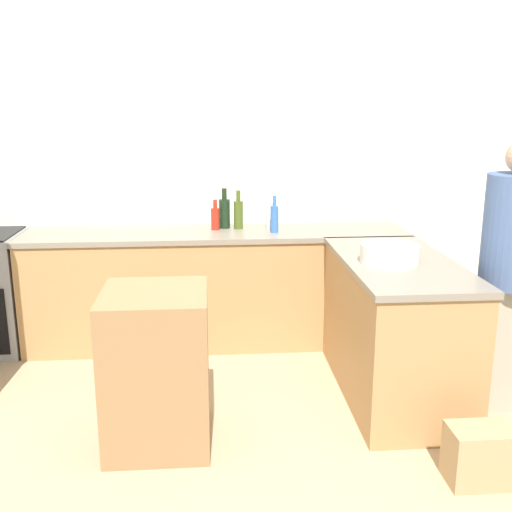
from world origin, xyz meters
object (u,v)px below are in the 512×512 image
vinegar_bottle_clear (269,214)px  person_at_peninsula (511,270)px  olive_oil_bottle (238,214)px  paper_bag (479,455)px  wine_bottle_dark (224,212)px  hot_sauce_bottle (215,218)px  mixing_bowl (390,254)px  island_table (157,368)px  water_bottle_blue (275,218)px

vinegar_bottle_clear → person_at_peninsula: (1.34, -1.28, -0.13)m
olive_oil_bottle → paper_bag: size_ratio=0.96×
wine_bottle_dark → paper_bag: size_ratio=1.00×
olive_oil_bottle → hot_sauce_bottle: (-0.19, -0.02, -0.03)m
wine_bottle_dark → hot_sauce_bottle: size_ratio=1.34×
wine_bottle_dark → olive_oil_bottle: wine_bottle_dark is taller
mixing_bowl → olive_oil_bottle: olive_oil_bottle is taller
island_table → mixing_bowl: bearing=16.1°
vinegar_bottle_clear → olive_oil_bottle: bearing=170.7°
person_at_peninsula → paper_bag: bearing=-122.1°
island_table → mixing_bowl: mixing_bowl is taller
olive_oil_bottle → island_table: bearing=-109.1°
water_bottle_blue → wine_bottle_dark: (-0.38, 0.20, 0.01)m
mixing_bowl → vinegar_bottle_clear: 1.28m
person_at_peninsula → olive_oil_bottle: bearing=140.1°
island_table → water_bottle_blue: 1.70m
vinegar_bottle_clear → mixing_bowl: bearing=-60.0°
water_bottle_blue → hot_sauce_bottle: (-0.46, 0.15, -0.02)m
wine_bottle_dark → vinegar_bottle_clear: bearing=-11.9°
wine_bottle_dark → paper_bag: wine_bottle_dark is taller
island_table → paper_bag: 1.75m
hot_sauce_bottle → vinegar_bottle_clear: size_ratio=0.78×
vinegar_bottle_clear → island_table: bearing=-117.3°
wine_bottle_dark → person_at_peninsula: (1.69, -1.35, -0.14)m
island_table → paper_bag: size_ratio=2.82×
mixing_bowl → water_bottle_blue: bearing=122.2°
vinegar_bottle_clear → person_at_peninsula: person_at_peninsula is taller
island_table → mixing_bowl: size_ratio=2.44×
island_table → olive_oil_bottle: olive_oil_bottle is taller
island_table → person_at_peninsula: person_at_peninsula is taller
wine_bottle_dark → paper_bag: 2.60m
vinegar_bottle_clear → paper_bag: vinegar_bottle_clear is taller
mixing_bowl → paper_bag: 1.27m
vinegar_bottle_clear → person_at_peninsula: size_ratio=0.18×
water_bottle_blue → olive_oil_bottle: size_ratio=0.93×
olive_oil_bottle → hot_sauce_bottle: bearing=-172.5°
paper_bag → person_at_peninsula: bearing=57.9°
olive_oil_bottle → person_at_peninsula: size_ratio=0.18×
wine_bottle_dark → paper_bag: (1.21, -2.12, -0.89)m
paper_bag → hot_sauce_bottle: bearing=122.1°
hot_sauce_bottle → person_at_peninsula: 2.19m
island_table → person_at_peninsula: size_ratio=0.53×
olive_oil_bottle → hot_sauce_bottle: size_ratio=1.29×
island_table → person_at_peninsula: bearing=6.3°
island_table → wine_bottle_dark: size_ratio=2.80×
mixing_bowl → vinegar_bottle_clear: vinegar_bottle_clear is taller
wine_bottle_dark → hot_sauce_bottle: bearing=-142.6°
person_at_peninsula → paper_bag: person_at_peninsula is taller
hot_sauce_bottle → vinegar_bottle_clear: bearing=-2.0°
island_table → hot_sauce_bottle: bearing=77.0°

